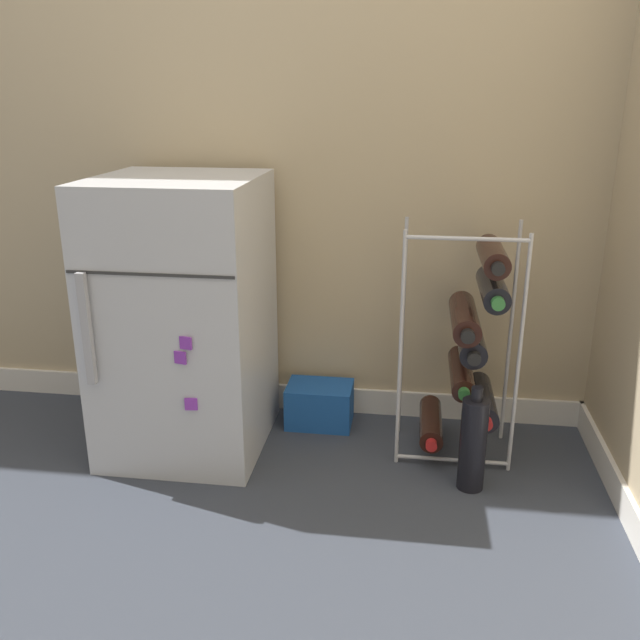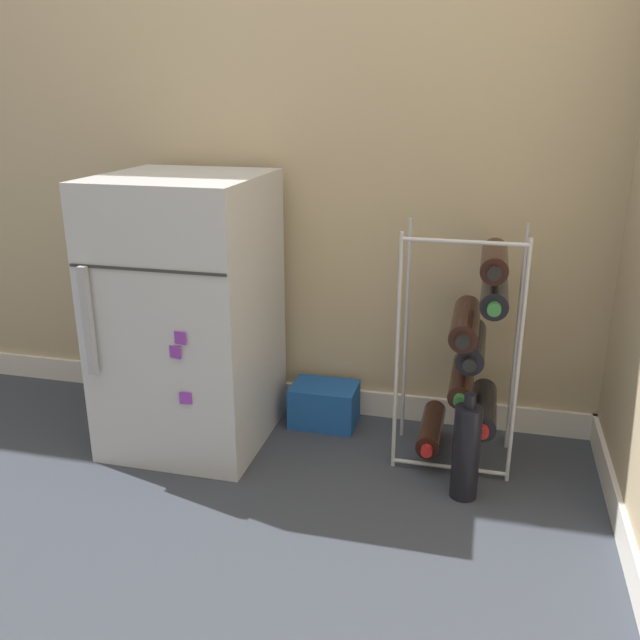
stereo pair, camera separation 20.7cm
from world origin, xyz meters
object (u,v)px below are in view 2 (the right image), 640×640
object	(u,v)px
wine_rack	(472,349)
loose_bottle_floor	(466,451)
mini_fridge	(189,313)
soda_box	(324,404)

from	to	relation	value
wine_rack	loose_bottle_floor	xyz separation A→B (m)	(0.01, -0.21, -0.23)
mini_fridge	loose_bottle_floor	bearing A→B (deg)	-9.96
soda_box	loose_bottle_floor	size ratio (longest dim) A/B	0.70
mini_fridge	wine_rack	world-z (taller)	mini_fridge
soda_box	loose_bottle_floor	world-z (taller)	loose_bottle_floor
mini_fridge	soda_box	distance (m)	0.56
mini_fridge	loose_bottle_floor	xyz separation A→B (m)	(0.89, -0.16, -0.29)
wine_rack	soda_box	bearing A→B (deg)	165.69
wine_rack	soda_box	size ratio (longest dim) A/B	3.28
mini_fridge	soda_box	bearing A→B (deg)	24.17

